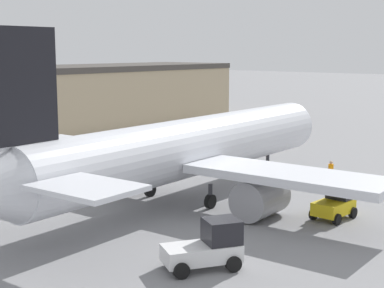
{
  "coord_description": "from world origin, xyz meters",
  "views": [
    {
      "loc": [
        -29.69,
        -24.66,
        9.93
      ],
      "look_at": [
        0.0,
        0.0,
        3.69
      ],
      "focal_mm": 55.0,
      "sensor_mm": 36.0,
      "label": 1
    }
  ],
  "objects_px": {
    "ground_crew_worker": "(331,172)",
    "belt_loader_truck": "(336,201)",
    "airplane": "(184,151)",
    "baggage_tug": "(208,246)"
  },
  "relations": [
    {
      "from": "baggage_tug",
      "to": "belt_loader_truck",
      "type": "xyz_separation_m",
      "value": [
        11.19,
        -0.82,
        -0.02
      ]
    },
    {
      "from": "airplane",
      "to": "baggage_tug",
      "type": "distance_m",
      "value": 12.43
    },
    {
      "from": "ground_crew_worker",
      "to": "baggage_tug",
      "type": "xyz_separation_m",
      "value": [
        -19.21,
        -3.51,
        0.1
      ]
    },
    {
      "from": "ground_crew_worker",
      "to": "belt_loader_truck",
      "type": "height_order",
      "value": "belt_loader_truck"
    },
    {
      "from": "airplane",
      "to": "ground_crew_worker",
      "type": "xyz_separation_m",
      "value": [
        10.7,
        -5.24,
        -2.43
      ]
    },
    {
      "from": "belt_loader_truck",
      "to": "baggage_tug",
      "type": "bearing_deg",
      "value": 179.24
    },
    {
      "from": "ground_crew_worker",
      "to": "baggage_tug",
      "type": "bearing_deg",
      "value": 63.73
    },
    {
      "from": "ground_crew_worker",
      "to": "airplane",
      "type": "bearing_deg",
      "value": 27.3
    },
    {
      "from": "airplane",
      "to": "ground_crew_worker",
      "type": "height_order",
      "value": "airplane"
    },
    {
      "from": "ground_crew_worker",
      "to": "baggage_tug",
      "type": "distance_m",
      "value": 19.53
    }
  ]
}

